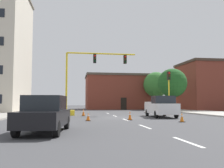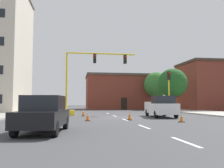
# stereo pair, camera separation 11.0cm
# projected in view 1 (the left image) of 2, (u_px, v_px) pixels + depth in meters

# --- Properties ---
(ground_plane) EXTENTS (160.00, 160.00, 0.00)m
(ground_plane) POSITION_uv_depth(u_px,v_px,m) (119.00, 117.00, 22.72)
(ground_plane) COLOR #424244
(sidewalk_left) EXTENTS (6.00, 56.00, 0.14)m
(sidewalk_left) POSITION_uv_depth(u_px,v_px,m) (0.00, 114.00, 28.76)
(sidewalk_left) COLOR #9E998E
(sidewalk_left) RESTS_ON ground_plane
(sidewalk_right) EXTENTS (6.00, 56.00, 0.14)m
(sidewalk_right) POSITION_uv_depth(u_px,v_px,m) (203.00, 112.00, 32.49)
(sidewalk_right) COLOR #B2ADA3
(sidewalk_right) RESTS_ON ground_plane
(lane_stripe_seg_0) EXTENTS (0.16, 2.40, 0.01)m
(lane_stripe_seg_0) POSITION_uv_depth(u_px,v_px,m) (187.00, 142.00, 8.91)
(lane_stripe_seg_0) COLOR silver
(lane_stripe_seg_0) RESTS_ON ground_plane
(lane_stripe_seg_1) EXTENTS (0.16, 2.40, 0.01)m
(lane_stripe_seg_1) POSITION_uv_depth(u_px,v_px,m) (145.00, 127.00, 14.34)
(lane_stripe_seg_1) COLOR silver
(lane_stripe_seg_1) RESTS_ON ground_plane
(lane_stripe_seg_2) EXTENTS (0.16, 2.40, 0.01)m
(lane_stripe_seg_2) POSITION_uv_depth(u_px,v_px,m) (126.00, 120.00, 19.76)
(lane_stripe_seg_2) COLOR silver
(lane_stripe_seg_2) RESTS_ON ground_plane
(lane_stripe_seg_3) EXTENTS (0.16, 2.40, 0.01)m
(lane_stripe_seg_3) POSITION_uv_depth(u_px,v_px,m) (115.00, 116.00, 25.19)
(lane_stripe_seg_3) COLOR silver
(lane_stripe_seg_3) RESTS_ON ground_plane
(lane_stripe_seg_4) EXTENTS (0.16, 2.40, 0.01)m
(lane_stripe_seg_4) POSITION_uv_depth(u_px,v_px,m) (108.00, 113.00, 30.62)
(lane_stripe_seg_4) COLOR silver
(lane_stripe_seg_4) RESTS_ON ground_plane
(building_brick_center) EXTENTS (13.56, 9.10, 6.77)m
(building_brick_center) POSITION_uv_depth(u_px,v_px,m) (119.00, 92.00, 49.74)
(building_brick_center) COLOR brown
(building_brick_center) RESTS_ON ground_plane
(building_row_right) EXTENTS (10.71, 8.63, 8.26)m
(building_row_right) POSITION_uv_depth(u_px,v_px,m) (213.00, 86.00, 42.91)
(building_row_right) COLOR brown
(building_row_right) RESTS_ON ground_plane
(traffic_signal_gantry) EXTENTS (8.46, 1.20, 6.83)m
(traffic_signal_gantry) POSITION_uv_depth(u_px,v_px,m) (76.00, 95.00, 26.56)
(traffic_signal_gantry) COLOR yellow
(traffic_signal_gantry) RESTS_ON ground_plane
(traffic_light_pole_right) EXTENTS (0.32, 0.47, 4.80)m
(traffic_light_pole_right) POSITION_uv_depth(u_px,v_px,m) (169.00, 83.00, 27.29)
(traffic_light_pole_right) COLOR yellow
(traffic_light_pole_right) RESTS_ON ground_plane
(tree_right_far) EXTENTS (4.58, 4.58, 6.84)m
(tree_right_far) POSITION_uv_depth(u_px,v_px,m) (156.00, 85.00, 44.76)
(tree_right_far) COLOR brown
(tree_right_far) RESTS_ON ground_plane
(tree_right_mid) EXTENTS (4.23, 4.23, 6.30)m
(tree_right_mid) POSITION_uv_depth(u_px,v_px,m) (172.00, 83.00, 36.09)
(tree_right_mid) COLOR #4C3823
(tree_right_mid) RESTS_ON ground_plane
(pickup_truck_white) EXTENTS (2.40, 5.54, 1.99)m
(pickup_truck_white) POSITION_uv_depth(u_px,v_px,m) (161.00, 107.00, 23.51)
(pickup_truck_white) COLOR white
(pickup_truck_white) RESTS_ON ground_plane
(sedan_black_near_left) EXTENTS (2.28, 4.66, 1.74)m
(sedan_black_near_left) POSITION_uv_depth(u_px,v_px,m) (45.00, 114.00, 11.68)
(sedan_black_near_left) COLOR black
(sedan_black_near_left) RESTS_ON ground_plane
(traffic_cone_roadside_a) EXTENTS (0.36, 0.36, 0.73)m
(traffic_cone_roadside_a) POSITION_uv_depth(u_px,v_px,m) (130.00, 116.00, 19.52)
(traffic_cone_roadside_a) COLOR black
(traffic_cone_roadside_a) RESTS_ON ground_plane
(traffic_cone_roadside_b) EXTENTS (0.36, 0.36, 0.62)m
(traffic_cone_roadside_b) POSITION_uv_depth(u_px,v_px,m) (88.00, 117.00, 18.68)
(traffic_cone_roadside_b) COLOR black
(traffic_cone_roadside_b) RESTS_ON ground_plane
(traffic_cone_roadside_c) EXTENTS (0.36, 0.36, 0.68)m
(traffic_cone_roadside_c) POSITION_uv_depth(u_px,v_px,m) (182.00, 117.00, 17.60)
(traffic_cone_roadside_c) COLOR black
(traffic_cone_roadside_c) RESTS_ON ground_plane
(traffic_cone_roadside_d) EXTENTS (0.36, 0.36, 0.74)m
(traffic_cone_roadside_d) POSITION_uv_depth(u_px,v_px,m) (83.00, 112.00, 25.08)
(traffic_cone_roadside_d) COLOR black
(traffic_cone_roadside_d) RESTS_ON ground_plane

